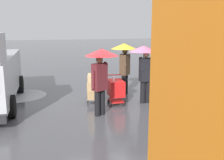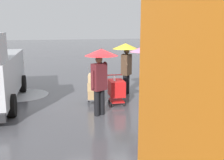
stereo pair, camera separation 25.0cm
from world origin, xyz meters
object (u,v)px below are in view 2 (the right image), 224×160
pedestrian_black_side (145,60)px  street_lamp (224,43)px  hand_dolly_boxes (94,87)px  pedestrian_white_side (100,66)px  shopping_cart_vendor (116,89)px  pedestrian_pink_side (126,56)px

pedestrian_black_side → street_lamp: size_ratio=0.56×
hand_dolly_boxes → pedestrian_white_side: pedestrian_white_side is taller
shopping_cart_vendor → pedestrian_pink_side: bearing=-119.1°
shopping_cart_vendor → hand_dolly_boxes: size_ratio=0.79×
pedestrian_pink_side → street_lamp: bearing=106.8°
shopping_cart_vendor → pedestrian_black_side: bearing=174.3°
pedestrian_black_side → street_lamp: street_lamp is taller
shopping_cart_vendor → pedestrian_white_side: 1.63m
hand_dolly_boxes → pedestrian_white_side: (-0.02, 1.20, 0.95)m
pedestrian_black_side → pedestrian_white_side: size_ratio=1.00×
pedestrian_black_side → street_lamp: 3.29m
hand_dolly_boxes → pedestrian_black_side: size_ratio=0.61×
pedestrian_black_side → hand_dolly_boxes: bearing=-8.8°
hand_dolly_boxes → pedestrian_black_side: bearing=171.2°
shopping_cart_vendor → pedestrian_black_side: size_ratio=0.49×
pedestrian_pink_side → pedestrian_black_side: size_ratio=1.00×
pedestrian_pink_side → pedestrian_black_side: same height
pedestrian_pink_side → pedestrian_black_side: (-0.36, 1.33, 0.00)m
hand_dolly_boxes → pedestrian_pink_side: (-1.46, -1.05, 0.95)m
pedestrian_white_side → shopping_cart_vendor: bearing=-126.6°
pedestrian_pink_side → pedestrian_white_side: bearing=57.3°
pedestrian_black_side → street_lamp: bearing=107.6°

